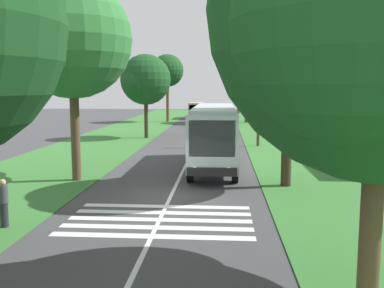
# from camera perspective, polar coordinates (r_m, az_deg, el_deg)

# --- Properties ---
(ground) EXTENTS (160.00, 160.00, 0.00)m
(ground) POSITION_cam_1_polar(r_m,az_deg,el_deg) (19.17, -2.96, -7.19)
(ground) COLOR #424244
(grass_verge_left) EXTENTS (120.00, 8.00, 0.04)m
(grass_verge_left) POSITION_cam_1_polar(r_m,az_deg,el_deg) (35.34, -13.27, -0.60)
(grass_verge_left) COLOR #387533
(grass_verge_left) RESTS_ON ground
(grass_verge_right) EXTENTS (120.00, 8.00, 0.04)m
(grass_verge_right) POSITION_cam_1_polar(r_m,az_deg,el_deg) (34.27, 13.93, -0.87)
(grass_verge_right) COLOR #387533
(grass_verge_right) RESTS_ON ground
(centre_line) EXTENTS (110.00, 0.16, 0.01)m
(centre_line) POSITION_cam_1_polar(r_m,az_deg,el_deg) (33.83, 0.11, -0.78)
(centre_line) COLOR silver
(centre_line) RESTS_ON ground
(coach_bus) EXTENTS (11.16, 2.62, 3.73)m
(coach_bus) POSITION_cam_1_polar(r_m,az_deg,el_deg) (25.91, 2.94, 1.46)
(coach_bus) COLOR silver
(coach_bus) RESTS_ON ground
(zebra_crossing) EXTENTS (4.05, 6.80, 0.01)m
(zebra_crossing) POSITION_cam_1_polar(r_m,az_deg,el_deg) (16.23, -4.29, -9.91)
(zebra_crossing) COLOR silver
(zebra_crossing) RESTS_ON ground
(trailing_car_0) EXTENTS (4.30, 1.78, 1.43)m
(trailing_car_0) POSITION_cam_1_polar(r_m,az_deg,el_deg) (44.44, 3.06, 2.03)
(trailing_car_0) COLOR navy
(trailing_car_0) RESTS_ON ground
(trailing_car_1) EXTENTS (4.30, 1.78, 1.43)m
(trailing_car_1) POSITION_cam_1_polar(r_m,az_deg,el_deg) (53.30, 3.46, 2.92)
(trailing_car_1) COLOR gold
(trailing_car_1) RESTS_ON ground
(trailing_car_2) EXTENTS (4.30, 1.78, 1.43)m
(trailing_car_2) POSITION_cam_1_polar(r_m,az_deg,el_deg) (60.71, 3.83, 3.47)
(trailing_car_2) COLOR navy
(trailing_car_2) RESTS_ON ground
(trailing_minibus_0) EXTENTS (6.00, 2.14, 2.53)m
(trailing_minibus_0) POSITION_cam_1_polar(r_m,az_deg,el_deg) (68.33, 0.56, 4.66)
(trailing_minibus_0) COLOR #BFB299
(trailing_minibus_0) RESTS_ON ground
(roadside_tree_left_0) EXTENTS (5.28, 4.56, 9.48)m
(roadside_tree_left_0) POSITION_cam_1_polar(r_m,az_deg,el_deg) (61.82, -3.32, 9.51)
(roadside_tree_left_0) COLOR brown
(roadside_tree_left_0) RESTS_ON grass_verge_left
(roadside_tree_left_1) EXTENTS (7.35, 6.03, 10.26)m
(roadside_tree_left_1) POSITION_cam_1_polar(r_m,az_deg,el_deg) (23.16, -15.99, 12.75)
(roadside_tree_left_1) COLOR brown
(roadside_tree_left_1) RESTS_ON grass_verge_left
(roadside_tree_left_3) EXTENTS (5.34, 4.80, 7.96)m
(roadside_tree_left_3) POSITION_cam_1_polar(r_m,az_deg,el_deg) (41.81, -6.24, 8.29)
(roadside_tree_left_3) COLOR #3D2D1E
(roadside_tree_left_3) RESTS_ON grass_verge_left
(roadside_tree_right_0) EXTENTS (8.34, 7.45, 10.19)m
(roadside_tree_right_0) POSITION_cam_1_polar(r_m,az_deg,el_deg) (10.28, 22.90, 15.36)
(roadside_tree_right_0) COLOR brown
(roadside_tree_right_0) RESTS_ON grass_verge_right
(roadside_tree_right_1) EXTENTS (7.62, 6.45, 10.39)m
(roadside_tree_right_1) POSITION_cam_1_polar(r_m,az_deg,el_deg) (21.31, 12.17, 13.33)
(roadside_tree_right_1) COLOR #3D2D1E
(roadside_tree_right_1) RESTS_ON grass_verge_right
(roadside_tree_right_2) EXTENTS (5.56, 4.50, 8.03)m
(roadside_tree_right_2) POSITION_cam_1_polar(r_m,az_deg,el_deg) (81.90, 6.09, 7.96)
(roadside_tree_right_2) COLOR brown
(roadside_tree_right_2) RESTS_ON grass_verge_right
(roadside_tree_right_3) EXTENTS (7.32, 6.44, 10.17)m
(roadside_tree_right_3) POSITION_cam_1_polar(r_m,az_deg,el_deg) (60.54, 7.16, 9.25)
(roadside_tree_right_3) COLOR brown
(roadside_tree_right_3) RESTS_ON grass_verge_right
(utility_pole) EXTENTS (0.24, 1.40, 7.34)m
(utility_pole) POSITION_cam_1_polar(r_m,az_deg,el_deg) (36.02, 8.79, 5.77)
(utility_pole) COLOR #473828
(utility_pole) RESTS_ON grass_verge_right
(roadside_wall) EXTENTS (70.00, 0.40, 1.16)m
(roadside_wall) POSITION_cam_1_polar(r_m,az_deg,el_deg) (39.75, 17.56, 0.99)
(roadside_wall) COLOR #B2A893
(roadside_wall) RESTS_ON grass_verge_right
(pedestrian) EXTENTS (0.34, 0.34, 1.69)m
(pedestrian) POSITION_cam_1_polar(r_m,az_deg,el_deg) (16.38, -23.60, -7.08)
(pedestrian) COLOR #26262D
(pedestrian) RESTS_ON grass_verge_left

